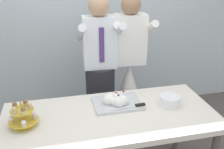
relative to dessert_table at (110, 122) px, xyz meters
name	(u,v)px	position (x,y,z in m)	size (l,w,h in m)	color
rear_wall	(85,6)	(0.00, 1.48, 0.75)	(5.20, 0.10, 2.90)	silver
dessert_table	(110,122)	(0.00, 0.00, 0.00)	(1.80, 0.80, 0.78)	silver
cupcake_stand	(23,116)	(-0.69, 0.00, 0.16)	(0.23, 0.23, 0.21)	gold
main_cake_tray	(117,100)	(0.09, 0.15, 0.12)	(0.44, 0.31, 0.13)	silver
plate_stack	(169,100)	(0.55, 0.04, 0.12)	(0.19, 0.19, 0.09)	white
person_groom	(100,81)	(0.05, 0.73, 0.05)	(0.48, 0.51, 1.66)	#232328
person_bride	(128,90)	(0.39, 0.77, -0.12)	(0.56, 0.56, 1.66)	white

